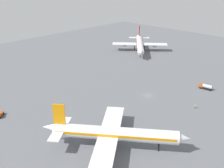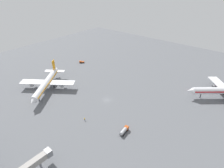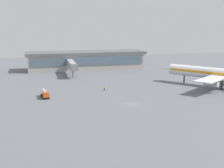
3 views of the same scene
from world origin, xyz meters
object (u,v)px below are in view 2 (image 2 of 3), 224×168
Objects in this scene: pushback_tractor at (82,62)px; fuel_truck at (124,130)px; ground_crew_worker at (85,119)px; airplane_taxiing at (47,83)px.

fuel_truck is at bearing 108.89° from pushback_tractor.
ground_crew_worker is at bearing 96.98° from pushback_tractor.
ground_crew_worker is at bearing 100.39° from fuel_truck.
pushback_tractor is 2.72× the size of ground_crew_worker.
fuel_truck is (66.19, 1.13, -3.91)m from airplane_taxiing.
airplane_taxiing is 8.97× the size of pushback_tractor.
airplane_taxiing is at bearing 67.10° from pushback_tractor.
airplane_taxiing is 44.60m from ground_crew_worker.
airplane_taxiing is 24.35× the size of ground_crew_worker.
pushback_tractor reaches higher than ground_crew_worker.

